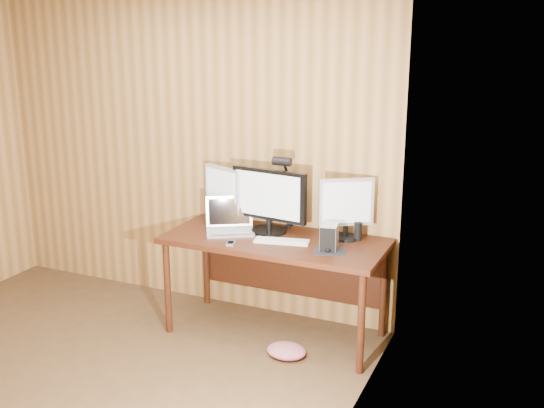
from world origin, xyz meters
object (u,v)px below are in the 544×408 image
Objects in this scene: monitor_center at (269,200)px; keyboard at (282,241)px; speaker at (358,231)px; monitor_left at (223,193)px; laptop at (230,223)px; monitor_right at (346,207)px; mouse at (329,248)px; desk at (279,251)px; desk_lamp at (285,181)px; hard_drive at (329,237)px; phone at (231,243)px.

monitor_center reaches higher than keyboard.
monitor_center is 4.63× the size of speaker.
laptop is (0.15, -0.17, -0.18)m from monitor_left.
monitor_right is 0.37m from mouse.
desk_lamp is (-0.01, 0.15, 0.49)m from desk.
mouse is (0.45, -0.18, 0.14)m from desk.
mouse is 0.18× the size of desk_lamp.
laptop is 0.72× the size of desk_lamp.
desk_lamp is at bearing 138.82° from mouse.
monitor_center is 0.57m from monitor_right.
mouse reaches higher than desk.
mouse is at bearing -124.23° from monitor_right.
mouse is (-0.02, -0.30, -0.22)m from monitor_right.
hard_drive is 1.56× the size of phone.
keyboard is at bearing -177.61° from monitor_right.
monitor_center is 0.64m from mouse.
desk is 3.97× the size of keyboard.
keyboard reaches higher than desk.
mouse is at bearing -39.86° from desk_lamp.
monitor_left is at bearing 144.60° from keyboard.
keyboard is at bearing -37.82° from monitor_center.
hard_drive is at bearing -114.71° from speaker.
monitor_right reaches higher than mouse.
laptop is 3.30× the size of speaker.
mouse is at bearing -21.72° from desk.
phone is 0.63m from desk_lamp.
desk_lamp reaches higher than phone.
desk_lamp reaches higher than monitor_center.
speaker is at bearing 55.00° from hard_drive.
hard_drive is at bearing 107.05° from mouse.
keyboard is at bearing 13.30° from phone.
monitor_center is 0.69m from speaker.
hard_drive is (0.43, -0.14, 0.21)m from desk.
keyboard is at bearing -58.94° from desk.
monitor_center reaches higher than monitor_left.
laptop is 4.09× the size of mouse.
desk is 0.42m from laptop.
speaker is at bearing -26.27° from monitor_right.
monitor_left is 1.09m from speaker.
desk is 3.68× the size of laptop.
desk_lamp is at bearing 25.87° from monitor_left.
desk_lamp is at bearing 57.14° from monitor_center.
laptop is at bearing -173.45° from desk.
laptop reaches higher than speaker.
speaker is (0.66, 0.08, -0.18)m from monitor_center.
monitor_right is 2.52× the size of hard_drive.
monitor_left reaches higher than phone.
monitor_center is 3.46× the size of hard_drive.
monitor_left is at bearing 156.90° from mouse.
desk is 14.17× the size of phone.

